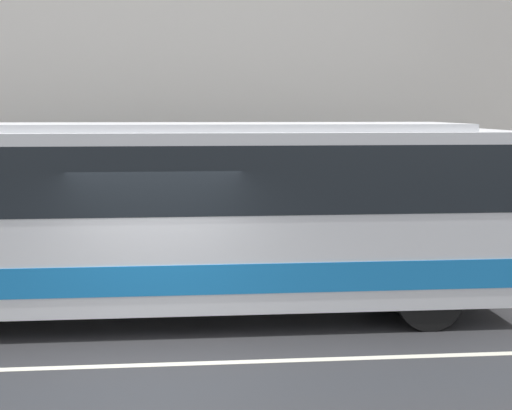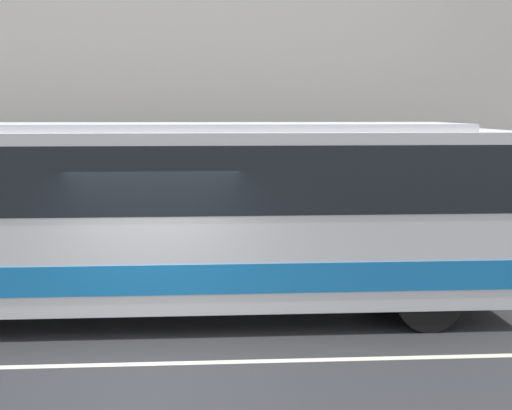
{
  "view_description": "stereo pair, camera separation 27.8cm",
  "coord_description": "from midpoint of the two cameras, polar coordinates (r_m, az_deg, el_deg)",
  "views": [
    {
      "loc": [
        0.52,
        -9.21,
        3.37
      ],
      "look_at": [
        1.58,
        2.29,
        1.83
      ],
      "focal_mm": 50.0,
      "sensor_mm": 36.0,
      "label": 1
    },
    {
      "loc": [
        0.8,
        -9.23,
        3.37
      ],
      "look_at": [
        1.58,
        2.29,
        1.83
      ],
      "focal_mm": 50.0,
      "sensor_mm": 36.0,
      "label": 2
    }
  ],
  "objects": [
    {
      "name": "ground_plane",
      "position": [
        9.84,
        -9.0,
        -12.53
      ],
      "size": [
        60.0,
        60.0,
        0.0
      ],
      "primitive_type": "plane",
      "color": "#2D2D30"
    },
    {
      "name": "sidewalk",
      "position": [
        14.81,
        -7.71,
        -5.36
      ],
      "size": [
        60.0,
        2.4,
        0.14
      ],
      "color": "gray",
      "rests_on": "ground_plane"
    },
    {
      "name": "lane_stripe",
      "position": [
        9.84,
        -9.0,
        -12.51
      ],
      "size": [
        54.0,
        0.14,
        0.01
      ],
      "color": "beige",
      "rests_on": "ground_plane"
    },
    {
      "name": "transit_bus",
      "position": [
        11.65,
        -9.59,
        -0.34
      ],
      "size": [
        12.0,
        2.54,
        3.16
      ],
      "color": "silver",
      "rests_on": "ground_plane"
    }
  ]
}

